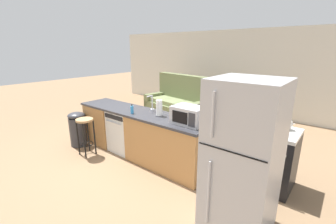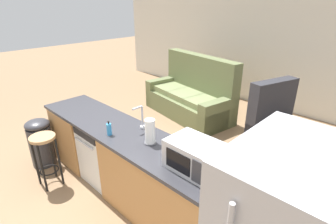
# 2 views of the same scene
# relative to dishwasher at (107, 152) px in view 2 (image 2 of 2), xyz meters

# --- Properties ---
(ground_plane) EXTENTS (24.00, 24.00, 0.00)m
(ground_plane) POSITION_rel_dishwasher_xyz_m (0.25, 0.00, -0.42)
(ground_plane) COLOR #896B4C
(wall_back) EXTENTS (10.00, 0.06, 2.60)m
(wall_back) POSITION_rel_dishwasher_xyz_m (0.55, 4.20, 0.88)
(wall_back) COLOR silver
(wall_back) RESTS_ON ground_plane
(kitchen_counter) EXTENTS (2.94, 0.66, 0.90)m
(kitchen_counter) POSITION_rel_dishwasher_xyz_m (0.49, 0.00, -0.00)
(kitchen_counter) COLOR #B77F47
(kitchen_counter) RESTS_ON ground_plane
(dishwasher) EXTENTS (0.58, 0.61, 0.84)m
(dishwasher) POSITION_rel_dishwasher_xyz_m (0.00, 0.00, 0.00)
(dishwasher) COLOR white
(dishwasher) RESTS_ON ground_plane
(microwave) EXTENTS (0.50, 0.37, 0.28)m
(microwave) POSITION_rel_dishwasher_xyz_m (1.52, -0.00, 0.62)
(microwave) COLOR #B7B7BC
(microwave) RESTS_ON kitchen_counter
(sink_faucet) EXTENTS (0.07, 0.18, 0.30)m
(sink_faucet) POSITION_rel_dishwasher_xyz_m (0.55, 0.19, 0.61)
(sink_faucet) COLOR silver
(sink_faucet) RESTS_ON kitchen_counter
(paper_towel_roll) EXTENTS (0.14, 0.14, 0.28)m
(paper_towel_roll) POSITION_rel_dishwasher_xyz_m (0.88, 0.03, 0.62)
(paper_towel_roll) COLOR #4C4C51
(paper_towel_roll) RESTS_ON kitchen_counter
(soap_bottle) EXTENTS (0.06, 0.06, 0.18)m
(soap_bottle) POSITION_rel_dishwasher_xyz_m (0.40, -0.17, 0.55)
(soap_bottle) COLOR #338CCC
(soap_bottle) RESTS_ON kitchen_counter
(bar_stool) EXTENTS (0.32, 0.32, 0.74)m
(bar_stool) POSITION_rel_dishwasher_xyz_m (-0.44, -0.64, 0.11)
(bar_stool) COLOR tan
(bar_stool) RESTS_ON ground_plane
(trash_bin) EXTENTS (0.35, 0.35, 0.74)m
(trash_bin) POSITION_rel_dishwasher_xyz_m (-1.00, -0.50, -0.04)
(trash_bin) COLOR #333338
(trash_bin) RESTS_ON ground_plane
(couch) EXTENTS (2.12, 1.23, 1.27)m
(couch) POSITION_rel_dishwasher_xyz_m (-0.59, 2.56, -0.03)
(couch) COLOR #667047
(couch) RESTS_ON ground_plane
(armchair) EXTENTS (1.02, 1.05, 1.20)m
(armchair) POSITION_rel_dishwasher_xyz_m (1.43, 2.25, -0.07)
(armchair) COLOR #2D2D33
(armchair) RESTS_ON ground_plane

